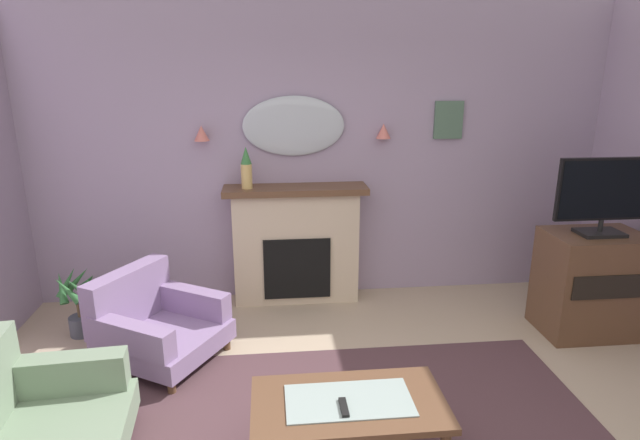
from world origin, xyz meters
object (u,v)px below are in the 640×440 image
object	(u,v)px
coffee_table	(349,409)
tv_remote	(344,408)
framed_picture	(448,120)
tv_flatscreen	(606,194)
wall_sconce_left	(201,133)
wall_mirror	(294,126)
potted_plant_small_fern	(78,301)
fireplace	(296,246)
wall_sconce_right	(384,131)
mantel_vase_right	(246,168)
armchair_beside_couch	(154,323)
tv_cabinet	(590,283)

from	to	relation	value
coffee_table	tv_remote	bearing A→B (deg)	-117.63
framed_picture	tv_flatscreen	world-z (taller)	framed_picture
wall_sconce_left	wall_mirror	bearing A→B (deg)	3.37
potted_plant_small_fern	wall_sconce_left	bearing A→B (deg)	30.33
framed_picture	coffee_table	bearing A→B (deg)	-118.51
fireplace	wall_sconce_right	bearing A→B (deg)	6.16
fireplace	tv_remote	world-z (taller)	fireplace
tv_flatscreen	potted_plant_small_fern	distance (m)	4.51
wall_sconce_left	mantel_vase_right	bearing A→B (deg)	-16.70
wall_mirror	fireplace	bearing A→B (deg)	-90.00
mantel_vase_right	potted_plant_small_fern	bearing A→B (deg)	-161.11
wall_sconce_right	armchair_beside_couch	world-z (taller)	wall_sconce_right
armchair_beside_couch	coffee_table	bearing A→B (deg)	-44.89
wall_sconce_left	framed_picture	distance (m)	2.35
wall_sconce_left	coffee_table	distance (m)	2.90
wall_sconce_left	coffee_table	xyz separation A→B (m)	(1.01, -2.40, -1.28)
wall_sconce_right	tv_cabinet	world-z (taller)	wall_sconce_right
framed_picture	tv_cabinet	size ratio (longest dim) A/B	0.40
wall_mirror	tv_flatscreen	distance (m)	2.75
tv_flatscreen	mantel_vase_right	bearing A→B (deg)	163.08
tv_remote	tv_cabinet	world-z (taller)	tv_cabinet
framed_picture	mantel_vase_right	bearing A→B (deg)	-174.73
mantel_vase_right	potted_plant_small_fern	size ratio (longest dim) A/B	0.65
tv_cabinet	tv_flatscreen	size ratio (longest dim) A/B	1.07
wall_sconce_right	framed_picture	xyz separation A→B (m)	(0.65, 0.06, 0.09)
armchair_beside_couch	wall_sconce_left	bearing A→B (deg)	72.67
framed_picture	tv_cabinet	distance (m)	1.94
potted_plant_small_fern	wall_mirror	bearing A→B (deg)	19.32
fireplace	wall_sconce_right	xyz separation A→B (m)	(0.85, 0.09, 1.09)
wall_sconce_right	tv_flatscreen	size ratio (longest dim) A/B	0.17
framed_picture	tv_remote	xyz separation A→B (m)	(-1.38, -2.54, -1.30)
coffee_table	wall_sconce_left	bearing A→B (deg)	112.84
wall_mirror	coffee_table	size ratio (longest dim) A/B	0.87
wall_sconce_left	tv_remote	bearing A→B (deg)	-68.56
fireplace	framed_picture	bearing A→B (deg)	5.77
wall_sconce_right	coffee_table	size ratio (longest dim) A/B	0.13
coffee_table	armchair_beside_couch	world-z (taller)	armchair_beside_couch
wall_sconce_right	tv_remote	xyz separation A→B (m)	(-0.73, -2.48, -1.21)
tv_remote	armchair_beside_couch	size ratio (longest dim) A/B	0.14
wall_sconce_left	wall_sconce_right	world-z (taller)	same
mantel_vase_right	wall_mirror	size ratio (longest dim) A/B	0.41
wall_mirror	framed_picture	world-z (taller)	wall_mirror
armchair_beside_couch	tv_flatscreen	bearing A→B (deg)	0.78
framed_picture	armchair_beside_couch	distance (m)	3.25
coffee_table	armchair_beside_couch	distance (m)	1.90
fireplace	potted_plant_small_fern	bearing A→B (deg)	-164.55
mantel_vase_right	tv_flatscreen	bearing A→B (deg)	-16.92
tv_cabinet	tv_flatscreen	bearing A→B (deg)	-90.00
tv_remote	armchair_beside_couch	world-z (taller)	armchair_beside_couch
armchair_beside_couch	tv_flatscreen	distance (m)	3.79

